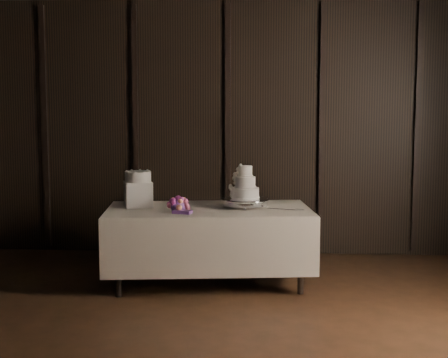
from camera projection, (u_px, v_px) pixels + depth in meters
room at (198, 146)px, 3.91m from camera, size 6.08×7.08×3.08m
display_table at (209, 243)px, 6.14m from camera, size 2.09×1.25×0.76m
cake_stand at (245, 203)px, 6.14m from camera, size 0.58×0.58×0.09m
wedding_cake at (243, 186)px, 6.11m from camera, size 0.31×0.27×0.32m
bouquet at (179, 205)px, 5.91m from camera, size 0.36×0.43×0.18m
box_pedestal at (138, 194)px, 6.19m from camera, size 0.33×0.33×0.25m
small_cake at (138, 177)px, 6.17m from camera, size 0.32×0.32×0.10m
cake_knife at (281, 209)px, 6.01m from camera, size 0.36×0.14×0.01m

